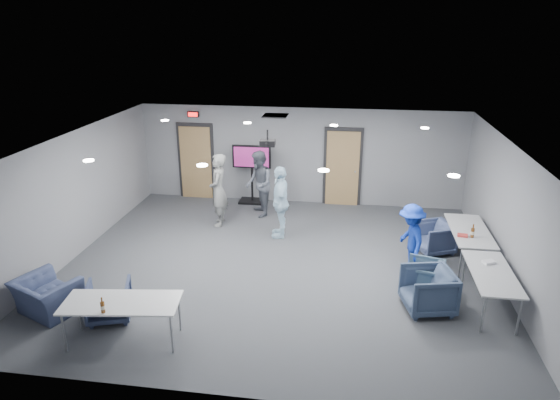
# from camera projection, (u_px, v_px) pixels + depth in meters

# --- Properties ---
(floor) EXTENTS (9.00, 9.00, 0.00)m
(floor) POSITION_uv_depth(u_px,v_px,m) (279.00, 265.00, 10.66)
(floor) COLOR #33363A
(floor) RESTS_ON ground
(ceiling) EXTENTS (9.00, 9.00, 0.00)m
(ceiling) POSITION_uv_depth(u_px,v_px,m) (278.00, 141.00, 9.74)
(ceiling) COLOR silver
(ceiling) RESTS_ON wall_back
(wall_back) EXTENTS (9.00, 0.02, 2.70)m
(wall_back) POSITION_uv_depth(u_px,v_px,m) (300.00, 156.00, 13.92)
(wall_back) COLOR slate
(wall_back) RESTS_ON floor
(wall_front) EXTENTS (9.00, 0.02, 2.70)m
(wall_front) POSITION_uv_depth(u_px,v_px,m) (233.00, 313.00, 6.48)
(wall_front) COLOR slate
(wall_front) RESTS_ON floor
(wall_left) EXTENTS (0.02, 8.00, 2.70)m
(wall_left) POSITION_uv_depth(u_px,v_px,m) (74.00, 195.00, 10.82)
(wall_left) COLOR slate
(wall_left) RESTS_ON floor
(wall_right) EXTENTS (0.02, 8.00, 2.70)m
(wall_right) POSITION_uv_depth(u_px,v_px,m) (510.00, 218.00, 9.58)
(wall_right) COLOR slate
(wall_right) RESTS_ON floor
(door_left) EXTENTS (1.06, 0.17, 2.24)m
(door_left) POSITION_uv_depth(u_px,v_px,m) (196.00, 162.00, 14.38)
(door_left) COLOR black
(door_left) RESTS_ON wall_back
(door_right) EXTENTS (1.06, 0.17, 2.24)m
(door_right) POSITION_uv_depth(u_px,v_px,m) (343.00, 168.00, 13.81)
(door_right) COLOR black
(door_right) RESTS_ON wall_back
(exit_sign) EXTENTS (0.32, 0.08, 0.16)m
(exit_sign) POSITION_uv_depth(u_px,v_px,m) (193.00, 114.00, 13.89)
(exit_sign) COLOR black
(exit_sign) RESTS_ON wall_back
(hvac_diffuser) EXTENTS (0.60, 0.60, 0.03)m
(hvac_diffuser) POSITION_uv_depth(u_px,v_px,m) (275.00, 116.00, 12.41)
(hvac_diffuser) COLOR black
(hvac_diffuser) RESTS_ON ceiling
(downlights) EXTENTS (6.18, 3.78, 0.02)m
(downlights) POSITION_uv_depth(u_px,v_px,m) (278.00, 142.00, 9.74)
(downlights) COLOR white
(downlights) RESTS_ON ceiling
(person_a) EXTENTS (0.53, 0.73, 1.84)m
(person_a) POSITION_uv_depth(u_px,v_px,m) (218.00, 190.00, 12.47)
(person_a) COLOR gray
(person_a) RESTS_ON floor
(person_b) EXTENTS (0.92, 1.03, 1.75)m
(person_b) POSITION_uv_depth(u_px,v_px,m) (259.00, 184.00, 13.07)
(person_b) COLOR #565B67
(person_b) RESTS_ON floor
(person_c) EXTENTS (0.54, 1.07, 1.75)m
(person_c) POSITION_uv_depth(u_px,v_px,m) (280.00, 202.00, 11.81)
(person_c) COLOR #C6E9FF
(person_c) RESTS_ON floor
(person_d) EXTENTS (0.73, 1.05, 1.48)m
(person_d) POSITION_uv_depth(u_px,v_px,m) (410.00, 239.00, 10.12)
(person_d) COLOR #1834A0
(person_d) RESTS_ON floor
(chair_right_a) EXTENTS (1.00, 0.99, 0.70)m
(chair_right_a) POSITION_uv_depth(u_px,v_px,m) (434.00, 238.00, 11.15)
(chair_right_a) COLOR #3D496A
(chair_right_a) RESTS_ON floor
(chair_right_b) EXTENTS (0.86, 0.85, 0.64)m
(chair_right_b) POSITION_uv_depth(u_px,v_px,m) (423.00, 277.00, 9.49)
(chair_right_b) COLOR #3E556B
(chair_right_b) RESTS_ON floor
(chair_right_c) EXTENTS (1.01, 1.00, 0.78)m
(chair_right_c) POSITION_uv_depth(u_px,v_px,m) (428.00, 290.00, 8.90)
(chair_right_c) COLOR #384660
(chair_right_c) RESTS_ON floor
(chair_front_a) EXTENTS (0.92, 0.93, 0.67)m
(chair_front_a) POSITION_uv_depth(u_px,v_px,m) (109.00, 301.00, 8.68)
(chair_front_a) COLOR #343D5A
(chair_front_a) RESTS_ON floor
(chair_front_b) EXTENTS (1.27, 1.21, 0.66)m
(chair_front_b) POSITION_uv_depth(u_px,v_px,m) (47.00, 296.00, 8.84)
(chair_front_b) COLOR #3D4769
(chair_front_b) RESTS_ON floor
(table_right_a) EXTENTS (0.77, 1.85, 0.73)m
(table_right_a) POSITION_uv_depth(u_px,v_px,m) (470.00, 232.00, 10.61)
(table_right_a) COLOR silver
(table_right_a) RESTS_ON floor
(table_right_b) EXTENTS (0.73, 1.75, 0.73)m
(table_right_b) POSITION_uv_depth(u_px,v_px,m) (492.00, 274.00, 8.85)
(table_right_b) COLOR silver
(table_right_b) RESTS_ON floor
(table_front_left) EXTENTS (1.93, 1.00, 0.73)m
(table_front_left) POSITION_uv_depth(u_px,v_px,m) (121.00, 304.00, 7.92)
(table_front_left) COLOR silver
(table_front_left) RESTS_ON floor
(bottle_front) EXTENTS (0.07, 0.07, 0.26)m
(bottle_front) POSITION_uv_depth(u_px,v_px,m) (103.00, 307.00, 7.59)
(bottle_front) COLOR #5E3310
(bottle_front) RESTS_ON table_front_left
(bottle_right) EXTENTS (0.08, 0.08, 0.29)m
(bottle_right) POSITION_uv_depth(u_px,v_px,m) (473.00, 233.00, 10.20)
(bottle_right) COLOR #5E3310
(bottle_right) RESTS_ON table_right_a
(snack_box) EXTENTS (0.22, 0.17, 0.05)m
(snack_box) POSITION_uv_depth(u_px,v_px,m) (463.00, 235.00, 10.28)
(snack_box) COLOR #B6322D
(snack_box) RESTS_ON table_right_a
(wrapper) EXTENTS (0.25, 0.21, 0.05)m
(wrapper) POSITION_uv_depth(u_px,v_px,m) (489.00, 262.00, 9.15)
(wrapper) COLOR silver
(wrapper) RESTS_ON table_right_b
(tv_stand) EXTENTS (1.09, 0.52, 1.66)m
(tv_stand) POSITION_uv_depth(u_px,v_px,m) (252.00, 171.00, 14.00)
(tv_stand) COLOR black
(tv_stand) RESTS_ON floor
(projector) EXTENTS (0.36, 0.34, 0.36)m
(projector) POSITION_uv_depth(u_px,v_px,m) (268.00, 143.00, 10.90)
(projector) COLOR black
(projector) RESTS_ON ceiling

